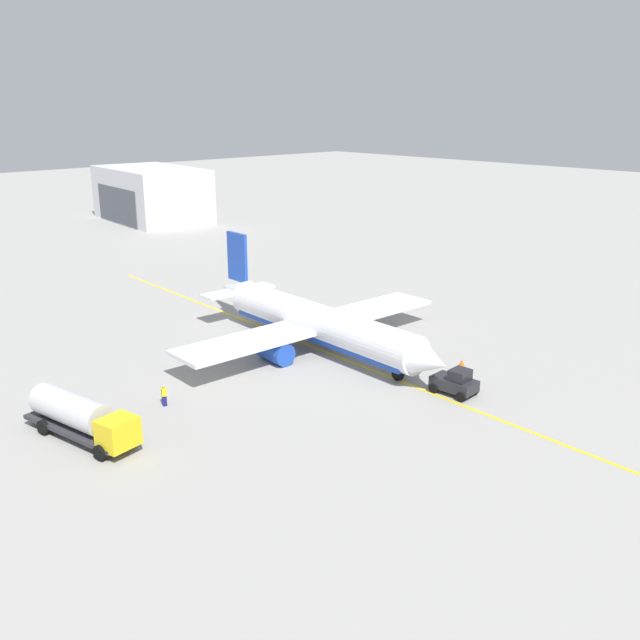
{
  "coord_description": "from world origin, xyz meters",
  "views": [
    {
      "loc": [
        45.44,
        -42.95,
        22.62
      ],
      "look_at": [
        0.0,
        0.0,
        3.0
      ],
      "focal_mm": 39.02,
      "sensor_mm": 36.0,
      "label": 1
    }
  ],
  "objects_px": {
    "airplane": "(316,323)",
    "fuel_tanker": "(81,416)",
    "pushback_tug": "(455,382)",
    "refueling_worker": "(164,396)",
    "safety_cone_nose": "(462,363)"
  },
  "relations": [
    {
      "from": "pushback_tug",
      "to": "safety_cone_nose",
      "type": "xyz_separation_m",
      "value": [
        -3.31,
        5.58,
        -0.7
      ]
    },
    {
      "from": "refueling_worker",
      "to": "airplane",
      "type": "bearing_deg",
      "value": 94.65
    },
    {
      "from": "fuel_tanker",
      "to": "refueling_worker",
      "type": "xyz_separation_m",
      "value": [
        -0.98,
        7.17,
        -0.9
      ]
    },
    {
      "from": "airplane",
      "to": "pushback_tug",
      "type": "xyz_separation_m",
      "value": [
        15.66,
        0.73,
        -1.55
      ]
    },
    {
      "from": "airplane",
      "to": "refueling_worker",
      "type": "distance_m",
      "value": 17.74
    },
    {
      "from": "fuel_tanker",
      "to": "refueling_worker",
      "type": "distance_m",
      "value": 7.29
    },
    {
      "from": "airplane",
      "to": "pushback_tug",
      "type": "height_order",
      "value": "airplane"
    },
    {
      "from": "pushback_tug",
      "to": "safety_cone_nose",
      "type": "distance_m",
      "value": 6.52
    },
    {
      "from": "fuel_tanker",
      "to": "safety_cone_nose",
      "type": "xyz_separation_m",
      "value": [
        9.95,
        31.07,
        -1.42
      ]
    },
    {
      "from": "refueling_worker",
      "to": "safety_cone_nose",
      "type": "relative_size",
      "value": 2.81
    },
    {
      "from": "airplane",
      "to": "safety_cone_nose",
      "type": "relative_size",
      "value": 52.06
    },
    {
      "from": "pushback_tug",
      "to": "safety_cone_nose",
      "type": "height_order",
      "value": "pushback_tug"
    },
    {
      "from": "airplane",
      "to": "fuel_tanker",
      "type": "relative_size",
      "value": 3.01
    },
    {
      "from": "airplane",
      "to": "fuel_tanker",
      "type": "bearing_deg",
      "value": -84.45
    },
    {
      "from": "refueling_worker",
      "to": "safety_cone_nose",
      "type": "bearing_deg",
      "value": 65.45
    }
  ]
}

